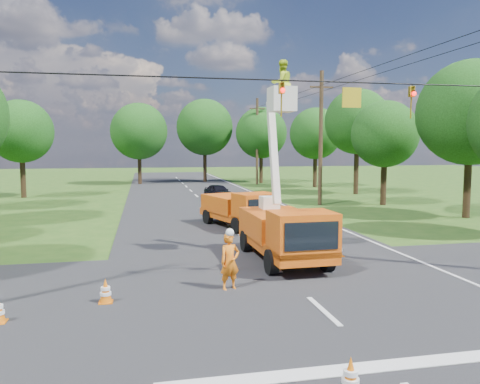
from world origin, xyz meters
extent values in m
plane|color=#284D17|center=(0.00, 20.00, 0.00)|extent=(140.00, 140.00, 0.00)
cube|color=black|center=(0.00, 20.00, 0.00)|extent=(12.00, 100.00, 0.06)
cube|color=black|center=(0.00, 2.00, 0.00)|extent=(56.00, 10.00, 0.07)
cube|color=silver|center=(0.00, -3.20, 0.00)|extent=(9.00, 0.45, 0.02)
cube|color=silver|center=(5.60, 20.00, 0.00)|extent=(0.12, 90.00, 0.02)
cube|color=#CD480E|center=(0.60, 5.66, 0.70)|extent=(2.27, 5.87, 0.44)
cube|color=#CD480E|center=(0.65, 3.58, 1.45)|extent=(2.17, 1.70, 1.45)
cube|color=black|center=(0.67, 2.75, 1.50)|extent=(1.84, 0.10, 0.92)
cube|color=#CD480E|center=(0.59, 6.44, 1.31)|extent=(2.36, 3.64, 0.97)
cylinder|color=black|center=(-0.37, 3.80, 0.45)|extent=(0.33, 0.90, 0.89)
cylinder|color=black|center=(1.66, 3.84, 0.45)|extent=(0.33, 0.90, 0.89)
cylinder|color=black|center=(-0.46, 7.48, 0.45)|extent=(0.33, 0.90, 0.89)
cylinder|color=black|center=(1.58, 7.53, 0.45)|extent=(0.33, 0.90, 0.89)
cube|color=silver|center=(0.56, 7.51, 2.04)|extent=(0.74, 0.74, 0.53)
cube|color=silver|center=(0.57, 6.97, 4.17)|extent=(0.30, 1.30, 4.21)
cube|color=silver|center=(0.60, 5.95, 6.16)|extent=(0.94, 0.94, 0.92)
imported|color=#C6E526|center=(0.60, 5.95, 6.73)|extent=(1.04, 0.90, 1.82)
cube|color=#CD480E|center=(0.36, 13.44, 0.65)|extent=(3.51, 5.76, 0.41)
cube|color=#CD480E|center=(0.94, 11.59, 1.35)|extent=(2.35, 2.06, 1.35)
cube|color=black|center=(1.17, 10.85, 1.40)|extent=(1.65, 0.56, 0.86)
cube|color=#CD480E|center=(0.14, 14.13, 1.22)|extent=(3.02, 3.82, 0.90)
cylinder|color=black|center=(-0.03, 11.52, 0.42)|extent=(0.52, 0.88, 0.83)
cylinder|color=black|center=(1.77, 12.08, 0.42)|extent=(0.52, 0.88, 0.83)
cylinder|color=black|center=(-1.06, 14.79, 0.42)|extent=(0.52, 0.88, 0.83)
cylinder|color=black|center=(0.75, 15.36, 0.42)|extent=(0.52, 0.88, 0.83)
imported|color=orange|center=(-2.07, 2.43, 0.88)|extent=(0.74, 0.59, 1.76)
imported|color=black|center=(1.60, 27.60, 0.61)|extent=(2.36, 3.86, 1.23)
cone|color=orange|center=(-1.12, -4.04, 0.38)|extent=(0.36, 0.36, 0.70)
cylinder|color=white|center=(-1.12, -4.04, 0.44)|extent=(0.26, 0.26, 0.09)
cylinder|color=white|center=(-1.12, -4.04, 0.29)|extent=(0.31, 0.31, 0.09)
cone|color=orange|center=(0.72, 8.73, 0.38)|extent=(0.36, 0.36, 0.70)
cube|color=orange|center=(0.72, 8.73, 0.04)|extent=(0.38, 0.38, 0.04)
cylinder|color=white|center=(0.72, 8.73, 0.44)|extent=(0.26, 0.26, 0.09)
cylinder|color=white|center=(0.72, 8.73, 0.29)|extent=(0.31, 0.31, 0.09)
cone|color=orange|center=(1.87, 10.93, 0.38)|extent=(0.36, 0.36, 0.70)
cube|color=orange|center=(1.87, 10.93, 0.04)|extent=(0.38, 0.38, 0.04)
cylinder|color=white|center=(1.87, 10.93, 0.44)|extent=(0.26, 0.26, 0.09)
cylinder|color=white|center=(1.87, 10.93, 0.29)|extent=(0.31, 0.31, 0.09)
cone|color=orange|center=(-5.70, 1.90, 0.38)|extent=(0.36, 0.36, 0.70)
cube|color=orange|center=(-5.70, 1.90, 0.04)|extent=(0.38, 0.38, 0.04)
cylinder|color=white|center=(-5.70, 1.90, 0.44)|extent=(0.26, 0.26, 0.09)
cylinder|color=white|center=(-5.70, 1.90, 0.29)|extent=(0.31, 0.31, 0.09)
cone|color=orange|center=(3.02, 16.11, 0.38)|extent=(0.36, 0.36, 0.70)
cube|color=orange|center=(3.02, 16.11, 0.04)|extent=(0.38, 0.38, 0.04)
cylinder|color=white|center=(3.02, 16.11, 0.44)|extent=(0.26, 0.26, 0.09)
cylinder|color=white|center=(3.02, 16.11, 0.29)|extent=(0.31, 0.31, 0.09)
cone|color=orange|center=(2.94, 5.77, 0.38)|extent=(0.36, 0.36, 0.70)
cube|color=orange|center=(2.94, 5.77, 0.04)|extent=(0.38, 0.38, 0.04)
cylinder|color=white|center=(2.94, 5.77, 0.44)|extent=(0.26, 0.26, 0.09)
cylinder|color=white|center=(2.94, 5.77, 0.29)|extent=(0.31, 0.31, 0.09)
cylinder|color=#4C3823|center=(8.50, 22.00, 5.00)|extent=(0.30, 0.30, 10.00)
cube|color=#4C3823|center=(8.50, 22.00, 8.80)|extent=(1.80, 0.12, 0.12)
cylinder|color=#4C3823|center=(8.50, 42.00, 5.00)|extent=(0.30, 0.30, 10.00)
cube|color=#4C3823|center=(8.50, 42.00, 8.80)|extent=(1.80, 0.12, 0.12)
cylinder|color=black|center=(-0.50, 2.00, 6.30)|extent=(18.00, 0.04, 0.04)
cube|color=#B89E16|center=(1.60, 2.00, 5.85)|extent=(0.60, 0.05, 0.60)
imported|color=#B89E16|center=(-0.60, 2.00, 5.75)|extent=(0.16, 0.20, 1.00)
sphere|color=#FF0C0C|center=(-0.60, 1.88, 6.00)|extent=(0.14, 0.14, 0.14)
imported|color=#B89E16|center=(3.60, 2.00, 5.75)|extent=(0.16, 0.20, 1.00)
sphere|color=#FF0C0C|center=(3.60, 1.88, 6.00)|extent=(0.14, 0.14, 0.14)
cylinder|color=#382616|center=(-14.80, 32.00, 2.02)|extent=(0.44, 0.44, 4.05)
sphere|color=#163A0F|center=(-14.80, 32.00, 5.70)|extent=(5.40, 5.40, 5.40)
cylinder|color=#382616|center=(15.00, 14.00, 2.29)|extent=(0.44, 0.44, 4.58)
sphere|color=#163A0F|center=(15.00, 14.00, 6.45)|extent=(6.40, 6.40, 6.40)
cylinder|color=#382616|center=(13.20, 21.00, 1.89)|extent=(0.44, 0.44, 3.78)
sphere|color=#163A0F|center=(13.20, 21.00, 5.33)|extent=(5.00, 5.00, 5.00)
cylinder|color=#382616|center=(14.80, 29.00, 2.38)|extent=(0.44, 0.44, 4.75)
sphere|color=#163A0F|center=(14.80, 29.00, 6.70)|extent=(6.00, 6.00, 6.00)
cylinder|color=#382616|center=(13.80, 37.00, 2.07)|extent=(0.44, 0.44, 4.14)
sphere|color=#163A0F|center=(13.80, 37.00, 5.83)|extent=(5.60, 5.60, 5.60)
cylinder|color=#382616|center=(-5.00, 45.00, 2.20)|extent=(0.44, 0.44, 4.40)
sphere|color=#163A0F|center=(-5.00, 45.00, 6.20)|extent=(6.60, 6.60, 6.60)
cylinder|color=#382616|center=(3.00, 47.00, 2.42)|extent=(0.44, 0.44, 4.84)
sphere|color=#163A0F|center=(3.00, 47.00, 6.82)|extent=(7.00, 7.00, 7.00)
cylinder|color=#382616|center=(9.50, 44.00, 2.16)|extent=(0.44, 0.44, 4.31)
sphere|color=#163A0F|center=(9.50, 44.00, 6.08)|extent=(6.20, 6.20, 6.20)
camera|label=1|loc=(-4.60, -11.31, 4.36)|focal=35.00mm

